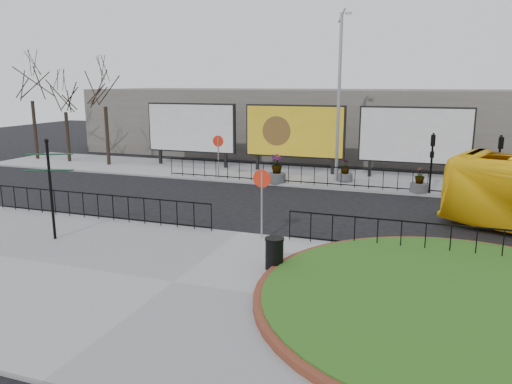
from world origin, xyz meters
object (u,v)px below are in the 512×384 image
at_px(billboard_mid, 294,132).
at_px(planter_a, 277,172).
at_px(planter_c, 419,183).
at_px(fingerpost_sign, 50,179).
at_px(planter_b, 345,173).
at_px(lamp_post, 339,96).
at_px(litter_bin, 274,253).

distance_m(billboard_mid, planter_a, 4.04).
bearing_deg(planter_c, fingerpost_sign, -133.88).
height_order(planter_b, planter_c, planter_c).
distance_m(lamp_post, litter_bin, 14.76).
height_order(fingerpost_sign, litter_bin, fingerpost_sign).
height_order(lamp_post, litter_bin, lamp_post).
height_order(billboard_mid, planter_b, billboard_mid).
xyz_separation_m(lamp_post, fingerpost_sign, (-7.38, -13.94, -2.56)).
bearing_deg(litter_bin, planter_c, 73.67).
height_order(fingerpost_sign, planter_c, fingerpost_sign).
bearing_deg(litter_bin, lamp_post, 93.34).
relative_size(billboard_mid, planter_c, 4.72).
relative_size(litter_bin, planter_a, 0.61).
distance_m(billboard_mid, fingerpost_sign, 16.51).
bearing_deg(planter_b, planter_a, -155.43).
height_order(litter_bin, planter_c, planter_c).
bearing_deg(billboard_mid, litter_bin, -76.61).
bearing_deg(billboard_mid, planter_c, -25.47).
relative_size(fingerpost_sign, planter_a, 2.26).
bearing_deg(planter_b, planter_c, -21.80).
height_order(planter_a, planter_b, planter_a).
distance_m(planter_b, planter_c, 4.31).
bearing_deg(planter_b, fingerpost_sign, -119.44).
relative_size(billboard_mid, lamp_post, 0.67).
bearing_deg(planter_c, lamp_post, 160.40).
relative_size(lamp_post, planter_c, 7.03).
bearing_deg(lamp_post, fingerpost_sign, -117.89).
xyz_separation_m(planter_b, planter_c, (4.00, -1.60, -0.00)).
bearing_deg(planter_a, fingerpost_sign, -109.50).
distance_m(fingerpost_sign, planter_a, 13.19).
height_order(litter_bin, planter_b, planter_b).
bearing_deg(fingerpost_sign, planter_b, 40.25).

